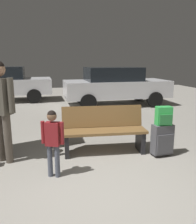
{
  "coord_description": "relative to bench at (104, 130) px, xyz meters",
  "views": [
    {
      "loc": [
        -0.7,
        -2.7,
        1.75
      ],
      "look_at": [
        0.21,
        1.3,
        0.85
      ],
      "focal_mm": 37.41,
      "sensor_mm": 36.0,
      "label": 1
    }
  ],
  "objects": [
    {
      "name": "parked_car_far",
      "position": [
        -2.9,
        6.64,
        0.36
      ],
      "size": [
        4.14,
        1.89,
        1.51
      ],
      "color": "silver",
      "rests_on": "ground_plane"
    },
    {
      "name": "parked_car_near",
      "position": [
        1.66,
        4.72,
        0.36
      ],
      "size": [
        4.12,
        1.83,
        1.51
      ],
      "color": "silver",
      "rests_on": "ground_plane"
    },
    {
      "name": "backpack_bright",
      "position": [
        1.01,
        -0.44,
        0.33
      ],
      "size": [
        0.29,
        0.2,
        0.34
      ],
      "color": "green",
      "rests_on": "suitcase"
    },
    {
      "name": "ground_plane",
      "position": [
        -0.37,
        2.5,
        -0.49
      ],
      "size": [
        18.0,
        18.0,
        0.1
      ],
      "primitive_type": "cube",
      "color": "gray"
    },
    {
      "name": "bench",
      "position": [
        0.0,
        0.0,
        0.0
      ],
      "size": [
        1.64,
        0.65,
        0.89
      ],
      "color": "brown",
      "rests_on": "ground_plane"
    },
    {
      "name": "child",
      "position": [
        -1.0,
        -0.81,
        0.2
      ],
      "size": [
        0.33,
        0.25,
        1.05
      ],
      "color": "#4C5160",
      "rests_on": "ground_plane"
    },
    {
      "name": "suitcase",
      "position": [
        1.01,
        -0.44,
        -0.12
      ],
      "size": [
        0.4,
        0.26,
        0.6
      ],
      "color": "#4C4C51",
      "rests_on": "ground_plane"
    },
    {
      "name": "adult",
      "position": [
        -1.82,
        -0.05,
        0.65
      ],
      "size": [
        0.5,
        0.41,
        1.76
      ],
      "color": "brown",
      "rests_on": "ground_plane"
    }
  ]
}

